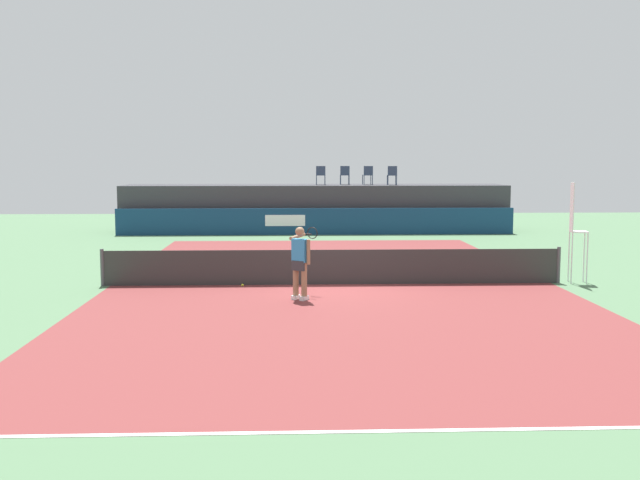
{
  "coord_description": "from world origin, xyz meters",
  "views": [
    {
      "loc": [
        -1.13,
        -19.78,
        3.36
      ],
      "look_at": [
        -0.28,
        2.0,
        1.0
      ],
      "focal_mm": 41.46,
      "sensor_mm": 36.0,
      "label": 1
    }
  ],
  "objects_px": {
    "spectator_chair_center": "(368,174)",
    "net_post_far": "(559,265)",
    "spectator_chair_left": "(345,174)",
    "spectator_chair_far_left": "(321,174)",
    "spectator_chair_right": "(392,174)",
    "tennis_ball": "(242,285)",
    "umpire_chair": "(575,225)",
    "net_post_near": "(102,267)",
    "tennis_player": "(300,260)"
  },
  "relations": [
    {
      "from": "spectator_chair_far_left",
      "to": "umpire_chair",
      "type": "distance_m",
      "value": 16.61
    },
    {
      "from": "spectator_chair_right",
      "to": "spectator_chair_left",
      "type": "bearing_deg",
      "value": 166.93
    },
    {
      "from": "spectator_chair_left",
      "to": "umpire_chair",
      "type": "distance_m",
      "value": 16.37
    },
    {
      "from": "spectator_chair_far_left",
      "to": "umpire_chair",
      "type": "bearing_deg",
      "value": -67.47
    },
    {
      "from": "net_post_near",
      "to": "net_post_far",
      "type": "bearing_deg",
      "value": 0.0
    },
    {
      "from": "spectator_chair_center",
      "to": "spectator_chair_right",
      "type": "xyz_separation_m",
      "value": [
        1.11,
        -0.36,
        0.0
      ]
    },
    {
      "from": "spectator_chair_far_left",
      "to": "umpire_chair",
      "type": "xyz_separation_m",
      "value": [
        6.35,
        -15.31,
        -1.11
      ]
    },
    {
      "from": "spectator_chair_far_left",
      "to": "spectator_chair_right",
      "type": "height_order",
      "value": "same"
    },
    {
      "from": "net_post_near",
      "to": "spectator_chair_right",
      "type": "bearing_deg",
      "value": 56.73
    },
    {
      "from": "spectator_chair_far_left",
      "to": "spectator_chair_right",
      "type": "relative_size",
      "value": 1.0
    },
    {
      "from": "spectator_chair_left",
      "to": "net_post_far",
      "type": "bearing_deg",
      "value": -72.93
    },
    {
      "from": "spectator_chair_far_left",
      "to": "spectator_chair_center",
      "type": "xyz_separation_m",
      "value": [
        2.25,
        0.03,
        0.0
      ]
    },
    {
      "from": "tennis_ball",
      "to": "spectator_chair_left",
      "type": "bearing_deg",
      "value": 76.15
    },
    {
      "from": "spectator_chair_far_left",
      "to": "net_post_near",
      "type": "distance_m",
      "value": 16.78
    },
    {
      "from": "umpire_chair",
      "to": "tennis_player",
      "type": "distance_m",
      "value": 7.87
    },
    {
      "from": "spectator_chair_center",
      "to": "tennis_player",
      "type": "relative_size",
      "value": 0.5
    },
    {
      "from": "spectator_chair_left",
      "to": "spectator_chair_center",
      "type": "bearing_deg",
      "value": -7.69
    },
    {
      "from": "tennis_player",
      "to": "umpire_chair",
      "type": "bearing_deg",
      "value": 16.04
    },
    {
      "from": "spectator_chair_right",
      "to": "net_post_far",
      "type": "distance_m",
      "value": 15.37
    },
    {
      "from": "spectator_chair_far_left",
      "to": "spectator_chair_right",
      "type": "distance_m",
      "value": 3.38
    },
    {
      "from": "net_post_far",
      "to": "tennis_player",
      "type": "xyz_separation_m",
      "value": [
        -7.11,
        -2.15,
        0.46
      ]
    },
    {
      "from": "spectator_chair_left",
      "to": "spectator_chair_right",
      "type": "xyz_separation_m",
      "value": [
        2.2,
        -0.51,
        0.0
      ]
    },
    {
      "from": "tennis_ball",
      "to": "net_post_far",
      "type": "bearing_deg",
      "value": 1.53
    },
    {
      "from": "spectator_chair_right",
      "to": "net_post_far",
      "type": "height_order",
      "value": "spectator_chair_right"
    },
    {
      "from": "spectator_chair_far_left",
      "to": "tennis_player",
      "type": "bearing_deg",
      "value": -93.9
    },
    {
      "from": "net_post_far",
      "to": "spectator_chair_left",
      "type": "bearing_deg",
      "value": 107.07
    },
    {
      "from": "umpire_chair",
      "to": "net_post_near",
      "type": "relative_size",
      "value": 2.76
    },
    {
      "from": "spectator_chair_far_left",
      "to": "tennis_ball",
      "type": "bearing_deg",
      "value": -99.92
    },
    {
      "from": "spectator_chair_center",
      "to": "net_post_far",
      "type": "distance_m",
      "value": 15.95
    },
    {
      "from": "net_post_near",
      "to": "spectator_chair_center",
      "type": "bearing_deg",
      "value": 60.4
    },
    {
      "from": "spectator_chair_left",
      "to": "umpire_chair",
      "type": "bearing_deg",
      "value": -71.48
    },
    {
      "from": "net_post_far",
      "to": "tennis_player",
      "type": "distance_m",
      "value": 7.45
    },
    {
      "from": "spectator_chair_far_left",
      "to": "tennis_player",
      "type": "height_order",
      "value": "spectator_chair_far_left"
    },
    {
      "from": "net_post_near",
      "to": "tennis_ball",
      "type": "bearing_deg",
      "value": -3.51
    },
    {
      "from": "spectator_chair_center",
      "to": "net_post_far",
      "type": "relative_size",
      "value": 0.89
    },
    {
      "from": "tennis_ball",
      "to": "net_post_near",
      "type": "bearing_deg",
      "value": 176.49
    },
    {
      "from": "net_post_near",
      "to": "tennis_ball",
      "type": "height_order",
      "value": "net_post_near"
    },
    {
      "from": "spectator_chair_center",
      "to": "spectator_chair_right",
      "type": "bearing_deg",
      "value": -18.11
    },
    {
      "from": "spectator_chair_right",
      "to": "umpire_chair",
      "type": "xyz_separation_m",
      "value": [
        2.99,
        -14.98,
        -1.11
      ]
    },
    {
      "from": "spectator_chair_right",
      "to": "tennis_ball",
      "type": "height_order",
      "value": "spectator_chair_right"
    },
    {
      "from": "spectator_chair_center",
      "to": "tennis_ball",
      "type": "height_order",
      "value": "spectator_chair_center"
    },
    {
      "from": "umpire_chair",
      "to": "net_post_near",
      "type": "bearing_deg",
      "value": -179.92
    },
    {
      "from": "tennis_ball",
      "to": "spectator_chair_right",
      "type": "bearing_deg",
      "value": 68.23
    },
    {
      "from": "tennis_player",
      "to": "tennis_ball",
      "type": "distance_m",
      "value": 2.62
    },
    {
      "from": "spectator_chair_left",
      "to": "tennis_ball",
      "type": "height_order",
      "value": "spectator_chair_left"
    },
    {
      "from": "net_post_far",
      "to": "spectator_chair_far_left",
      "type": "bearing_deg",
      "value": 111.13
    },
    {
      "from": "spectator_chair_right",
      "to": "spectator_chair_far_left",
      "type": "bearing_deg",
      "value": 174.41
    },
    {
      "from": "spectator_chair_right",
      "to": "net_post_far",
      "type": "bearing_deg",
      "value": -80.31
    },
    {
      "from": "spectator_chair_far_left",
      "to": "net_post_near",
      "type": "relative_size",
      "value": 0.89
    },
    {
      "from": "spectator_chair_right",
      "to": "net_post_far",
      "type": "relative_size",
      "value": 0.89
    }
  ]
}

